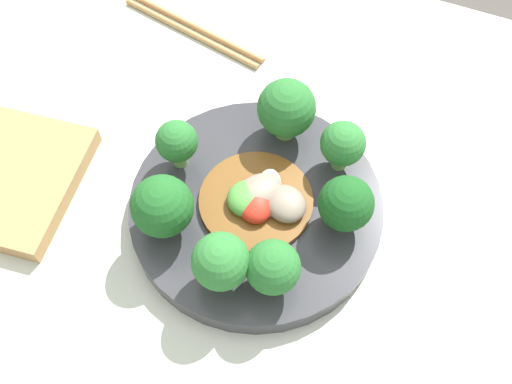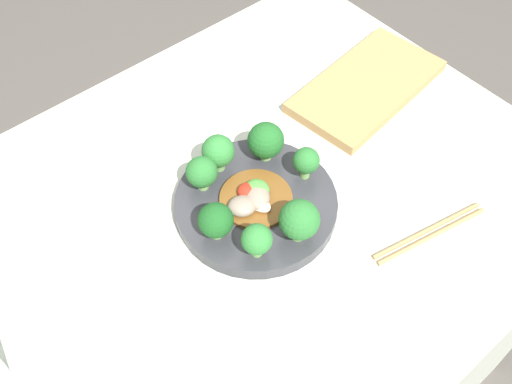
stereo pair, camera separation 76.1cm
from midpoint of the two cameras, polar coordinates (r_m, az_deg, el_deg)
The scene contains 12 objects.
table at distance 1.05m, azimuth 5.21°, elevation -26.86°, with size 1.09×0.79×0.77m.
plate at distance 0.68m, azimuth 11.58°, elevation -18.92°, with size 0.25×0.25×0.02m.
broccoli_south at distance 0.65m, azimuth 6.42°, elevation -12.39°, with size 0.05×0.05×0.07m.
broccoli_northeast at distance 0.61m, azimuth 13.69°, elevation -25.92°, with size 0.05×0.05×0.06m.
broccoli_north at distance 0.63m, azimuth 19.11°, elevation -22.52°, with size 0.06×0.06×0.07m.
broccoli_southwest at distance 0.67m, azimuth 12.65°, elevation -10.38°, with size 0.06×0.06×0.07m.
broccoli_east at distance 0.61m, azimuth 7.39°, elevation -23.41°, with size 0.05×0.05×0.06m.
broccoli_west at distance 0.67m, azimuth 18.35°, elevation -13.26°, with size 0.04×0.04×0.06m.
broccoli_southeast at distance 0.64m, azimuth 4.11°, elevation -15.99°, with size 0.05×0.05×0.06m.
stirfry_center at distance 0.66m, azimuth 11.61°, elevation -18.55°, with size 0.11×0.11×0.02m.
chopsticks at distance 0.77m, azimuth 32.75°, elevation -20.00°, with size 0.20×0.06×0.01m.
cutting_board at distance 0.86m, azimuth 22.61°, elevation -0.59°, with size 0.31×0.19×0.02m.
Camera 2 is at (0.31, 0.43, 1.53)m, focal length 42.00 mm.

